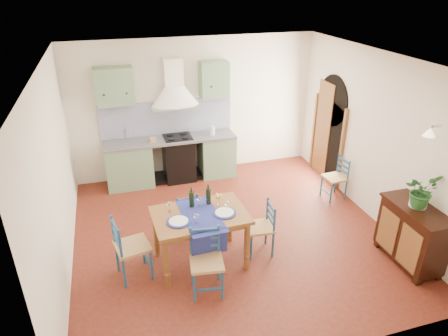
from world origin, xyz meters
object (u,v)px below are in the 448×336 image
at_px(dining_table, 200,220).
at_px(sideboard, 412,233).
at_px(potted_plant, 421,191).
at_px(chair_near, 206,261).

distance_m(dining_table, sideboard, 3.05).
xyz_separation_m(sideboard, potted_plant, (0.02, 0.05, 0.67)).
xyz_separation_m(chair_near, potted_plant, (3.00, -0.24, 0.70)).
bearing_deg(chair_near, sideboard, -5.54).
xyz_separation_m(dining_table, sideboard, (2.91, -0.86, -0.23)).
relative_size(dining_table, chair_near, 1.47).
bearing_deg(sideboard, chair_near, 174.46).
height_order(chair_near, potted_plant, potted_plant).
xyz_separation_m(chair_near, sideboard, (2.98, -0.29, 0.03)).
bearing_deg(potted_plant, chair_near, 175.37).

